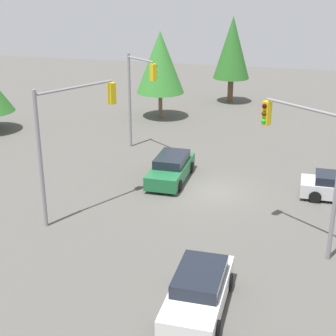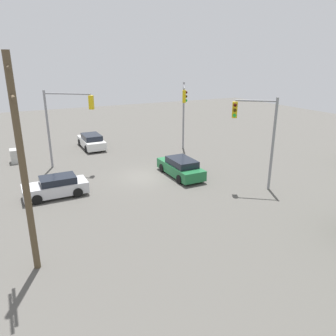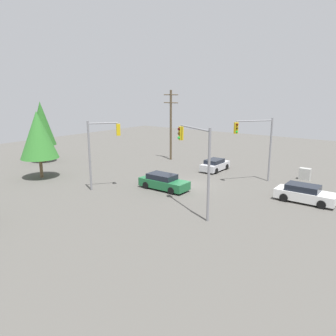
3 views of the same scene
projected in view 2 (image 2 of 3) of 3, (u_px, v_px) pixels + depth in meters
The scene contains 9 objects.
ground_plane at pixel (145, 177), 25.44m from camera, with size 80.00×80.00×0.00m, color #54514C.
sedan_silver at pixel (56, 187), 21.67m from camera, with size 1.86×4.10×1.35m.
sedan_green at pixel (181, 167), 25.39m from camera, with size 4.73×1.95×1.44m.
sedan_white at pixel (91, 141), 33.36m from camera, with size 4.66×1.99×1.45m.
traffic_signal_main at pixel (258, 128), 21.85m from camera, with size 1.89×2.45×6.36m.
traffic_signal_cross at pixel (65, 116), 26.01m from camera, with size 2.64×3.42×6.37m.
traffic_signal_aux at pixel (184, 106), 30.38m from camera, with size 4.07×2.40×6.56m.
utility_pole_tall at pixel (22, 164), 12.90m from camera, with size 2.20×0.28×9.04m.
electrical_cabinet at pixel (14, 156), 28.67m from camera, with size 1.09×0.60×1.20m, color #B2B2AD.
Camera 2 is at (22.12, -9.22, 8.75)m, focal length 35.00 mm.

